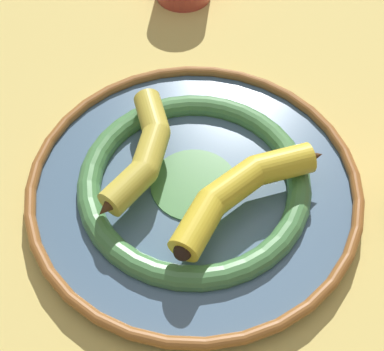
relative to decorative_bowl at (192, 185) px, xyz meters
name	(u,v)px	position (x,y,z in m)	size (l,w,h in m)	color
ground_plane	(205,210)	(0.03, 0.00, -0.02)	(2.80, 2.80, 0.00)	#E5CC6B
decorative_bowl	(192,185)	(0.00, 0.00, 0.00)	(0.39, 0.39, 0.03)	slate
banana_a	(241,189)	(0.05, 0.04, 0.04)	(0.09, 0.21, 0.04)	yellow
banana_b	(143,153)	(-0.04, -0.04, 0.04)	(0.16, 0.13, 0.03)	gold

